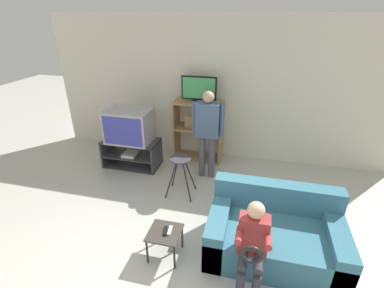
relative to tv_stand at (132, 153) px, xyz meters
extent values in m
cube|color=silver|center=(1.39, 0.85, 1.05)|extent=(6.40, 0.06, 2.60)
cube|color=#38383D|center=(0.00, 0.00, -0.24)|extent=(1.01, 0.52, 0.02)
cube|color=#38383D|center=(0.00, 0.00, -0.02)|extent=(0.97, 0.52, 0.02)
cube|color=#38383D|center=(0.00, 0.00, 0.25)|extent=(1.01, 0.52, 0.02)
cube|color=#38383D|center=(-0.49, 0.00, 0.00)|extent=(0.03, 0.52, 0.51)
cube|color=#38383D|center=(0.49, 0.00, 0.00)|extent=(0.03, 0.52, 0.51)
cube|color=silver|center=(0.00, -0.06, 0.01)|extent=(0.24, 0.28, 0.05)
cube|color=#9E9EA3|center=(0.01, 0.01, 0.55)|extent=(0.78, 0.57, 0.58)
cube|color=#333899|center=(0.01, -0.28, 0.55)|extent=(0.70, 0.01, 0.50)
cube|color=#9E7A51|center=(0.70, 0.57, 0.32)|extent=(0.03, 0.42, 1.15)
cube|color=#9E7A51|center=(1.56, 0.57, 0.32)|extent=(0.03, 0.42, 1.15)
cube|color=#9E7A51|center=(1.13, 0.57, -0.23)|extent=(0.83, 0.42, 0.03)
cube|color=#9E7A51|center=(1.13, 0.57, 0.38)|extent=(0.83, 0.42, 0.03)
cube|color=#9E7A51|center=(1.13, 0.57, 0.88)|extent=(0.83, 0.42, 0.03)
cube|color=#9E7A4C|center=(0.97, 0.51, 0.51)|extent=(0.18, 0.04, 0.22)
cube|color=black|center=(1.13, 0.57, 0.92)|extent=(0.22, 0.20, 0.04)
cube|color=black|center=(1.13, 0.57, 1.15)|extent=(0.63, 0.04, 0.42)
cube|color=#3FA559|center=(1.13, 0.55, 1.15)|extent=(0.58, 0.01, 0.37)
cylinder|color=black|center=(1.01, -0.76, 0.06)|extent=(0.19, 0.15, 0.63)
cylinder|color=black|center=(1.25, -0.76, 0.06)|extent=(0.19, 0.15, 0.63)
cylinder|color=black|center=(1.01, -0.55, 0.06)|extent=(0.19, 0.15, 0.63)
cylinder|color=black|center=(1.25, -0.55, 0.06)|extent=(0.19, 0.15, 0.63)
cylinder|color=#333338|center=(1.13, -0.66, 0.38)|extent=(0.32, 0.32, 0.02)
cube|color=#38332D|center=(1.29, -1.88, 0.10)|extent=(0.37, 0.37, 0.02)
cylinder|color=black|center=(1.13, -2.05, -0.08)|extent=(0.02, 0.02, 0.34)
cylinder|color=black|center=(1.45, -2.05, -0.08)|extent=(0.02, 0.02, 0.34)
cylinder|color=black|center=(1.13, -1.72, -0.08)|extent=(0.02, 0.02, 0.34)
cylinder|color=black|center=(1.45, -1.72, -0.08)|extent=(0.02, 0.02, 0.34)
cube|color=black|center=(1.30, -1.88, 0.11)|extent=(0.07, 0.15, 0.02)
cube|color=silver|center=(1.34, -1.86, 0.11)|extent=(0.05, 0.15, 0.02)
cube|color=teal|center=(2.51, -1.56, -0.05)|extent=(1.52, 0.93, 0.40)
cube|color=teal|center=(2.51, -1.19, 0.33)|extent=(1.52, 0.20, 0.36)
cube|color=teal|center=(1.86, -1.56, 0.01)|extent=(0.22, 0.93, 0.52)
cube|color=teal|center=(3.16, -1.56, 0.01)|extent=(0.22, 0.93, 0.52)
cylinder|color=#4C4C56|center=(1.33, -0.04, 0.13)|extent=(0.11, 0.11, 0.76)
cylinder|color=#4C4C56|center=(1.50, -0.04, 0.13)|extent=(0.11, 0.11, 0.76)
cube|color=#475B7A|center=(1.42, -0.04, 0.80)|extent=(0.38, 0.20, 0.57)
cylinder|color=#475B7A|center=(1.19, -0.04, 0.81)|extent=(0.08, 0.08, 0.54)
cylinder|color=#475B7A|center=(1.64, -0.04, 0.81)|extent=(0.08, 0.08, 0.54)
sphere|color=tan|center=(1.42, -0.04, 1.17)|extent=(0.18, 0.18, 0.18)
cylinder|color=#2D2D38|center=(2.18, -2.27, -0.05)|extent=(0.08, 0.08, 0.40)
cylinder|color=#2D2D38|center=(2.18, -2.12, 0.19)|extent=(0.09, 0.30, 0.09)
cylinder|color=#2D2D38|center=(2.33, -2.12, 0.19)|extent=(0.09, 0.30, 0.09)
cube|color=#993333|center=(2.26, -1.97, 0.36)|extent=(0.30, 0.17, 0.44)
cylinder|color=#993333|center=(2.12, -2.09, 0.45)|extent=(0.06, 0.31, 0.14)
cylinder|color=#993333|center=(2.39, -2.09, 0.45)|extent=(0.06, 0.31, 0.14)
sphere|color=#DBAD89|center=(2.26, -1.97, 0.67)|extent=(0.17, 0.17, 0.17)
torus|color=black|center=(2.26, -2.25, 0.39)|extent=(0.21, 0.04, 0.21)
camera|label=1|loc=(2.17, -4.15, 2.38)|focal=26.00mm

